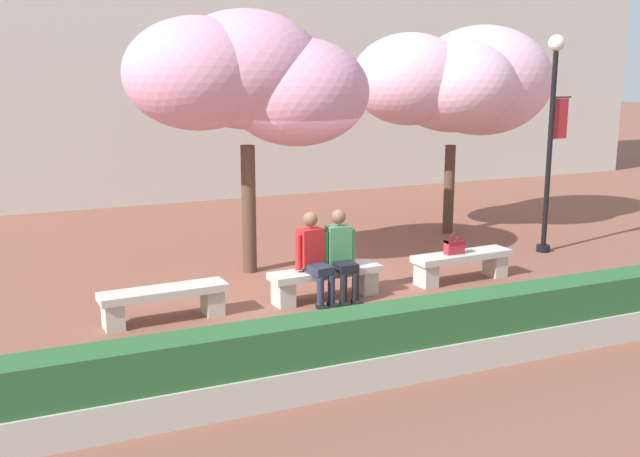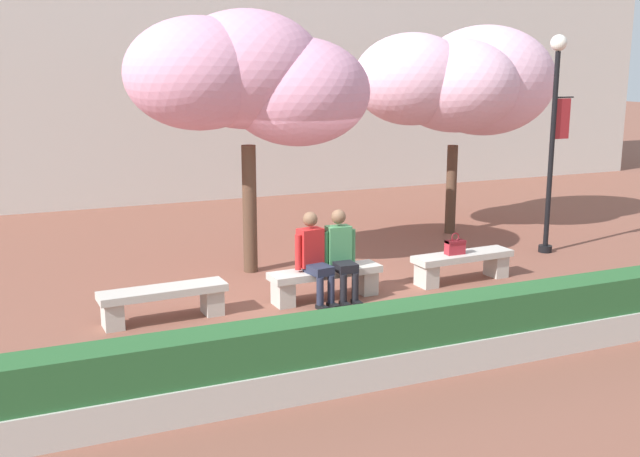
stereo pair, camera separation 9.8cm
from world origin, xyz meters
name	(u,v)px [view 1 (the left image)]	position (x,y,z in m)	size (l,w,h in m)	color
ground_plane	(326,299)	(0.00, 0.00, 0.00)	(100.00, 100.00, 0.00)	brown
stone_bench_west_end	(164,299)	(-2.32, 0.00, 0.30)	(1.68, 0.50, 0.45)	#BCB7AD
stone_bench_near_west	(326,279)	(0.00, 0.00, 0.30)	(1.68, 0.50, 0.45)	#BCB7AD
stone_bench_center	(462,262)	(2.32, 0.00, 0.30)	(1.68, 0.50, 0.45)	#BCB7AD
person_seated_left	(314,254)	(-0.20, -0.05, 0.70)	(0.50, 0.72, 1.29)	black
person_seated_right	(341,251)	(0.21, -0.05, 0.70)	(0.51, 0.69, 1.29)	black
handbag	(454,246)	(2.17, -0.01, 0.58)	(0.30, 0.15, 0.34)	#A3232D
cherry_tree_main	(249,79)	(-0.50, 1.76, 3.09)	(3.78, 2.52, 4.13)	#513828
cherry_tree_secondary	(458,82)	(4.25, 3.14, 2.97)	(4.40, 2.83, 4.07)	#513828
lamp_post_with_banner	(552,124)	(4.76, 0.97, 2.29)	(0.54, 0.28, 3.80)	black
planter_hedge_foreground	(431,337)	(0.00, -2.81, 0.39)	(9.34, 0.50, 0.80)	#BCB7AD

